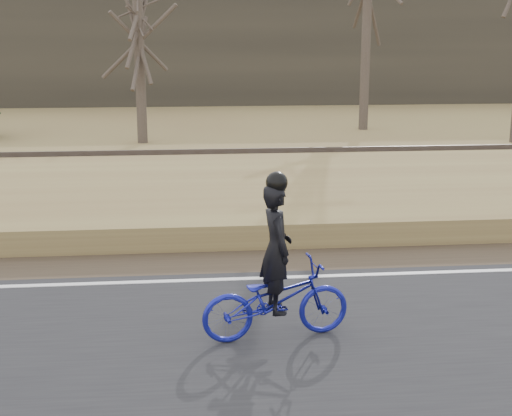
{
  "coord_description": "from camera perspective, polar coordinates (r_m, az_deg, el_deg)",
  "views": [
    {
      "loc": [
        1.47,
        -10.09,
        3.69
      ],
      "look_at": [
        2.52,
        0.5,
        1.1
      ],
      "focal_mm": 50.0,
      "sensor_mm": 36.0,
      "label": 1
    }
  ],
  "objects": [
    {
      "name": "ballast",
      "position": [
        18.47,
        -10.11,
        2.65
      ],
      "size": [
        120.0,
        3.0,
        0.45
      ],
      "primitive_type": "cube",
      "color": "slate",
      "rests_on": "ground"
    },
    {
      "name": "road",
      "position": [
        8.55,
        -15.32,
        -12.18
      ],
      "size": [
        120.0,
        6.0,
        0.06
      ],
      "primitive_type": "cube",
      "color": "black",
      "rests_on": "ground"
    },
    {
      "name": "cyclist",
      "position": [
        8.7,
        1.61,
        -6.34
      ],
      "size": [
        1.91,
        0.91,
        2.08
      ],
      "rotation": [
        0.0,
        0.0,
        1.72
      ],
      "color": "navy",
      "rests_on": "road"
    },
    {
      "name": "ground",
      "position": [
        10.84,
        -13.17,
        -6.59
      ],
      "size": [
        120.0,
        120.0,
        0.0
      ],
      "primitive_type": "plane",
      "color": "olive",
      "rests_on": "ground"
    },
    {
      "name": "bare_tree_center",
      "position": [
        28.88,
        8.87,
        14.95
      ],
      "size": [
        0.36,
        0.36,
        8.83
      ],
      "primitive_type": "cylinder",
      "color": "brown",
      "rests_on": "ground"
    },
    {
      "name": "treeline_backdrop",
      "position": [
        40.12,
        -7.93,
        12.56
      ],
      "size": [
        120.0,
        4.0,
        6.0
      ],
      "primitive_type": "cube",
      "color": "#383328",
      "rests_on": "ground"
    },
    {
      "name": "railroad",
      "position": [
        18.42,
        -10.15,
        3.58
      ],
      "size": [
        120.0,
        2.4,
        0.29
      ],
      "color": "black",
      "rests_on": "ballast"
    },
    {
      "name": "embankment",
      "position": [
        14.78,
        -11.19,
        -0.17
      ],
      "size": [
        120.0,
        5.0,
        0.44
      ],
      "primitive_type": "cube",
      "color": "olive",
      "rests_on": "ground"
    },
    {
      "name": "bare_tree_near_left",
      "position": [
        25.24,
        -9.31,
        12.09
      ],
      "size": [
        0.36,
        0.36,
        6.14
      ],
      "primitive_type": "cylinder",
      "color": "brown",
      "rests_on": "ground"
    },
    {
      "name": "edge_line",
      "position": [
        11.01,
        -13.06,
        -5.92
      ],
      "size": [
        120.0,
        0.12,
        0.01
      ],
      "primitive_type": "cube",
      "color": "silver",
      "rests_on": "road"
    },
    {
      "name": "shoulder",
      "position": [
        11.96,
        -12.46,
        -4.52
      ],
      "size": [
        120.0,
        1.6,
        0.04
      ],
      "primitive_type": "cube",
      "color": "#473A2B",
      "rests_on": "ground"
    }
  ]
}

